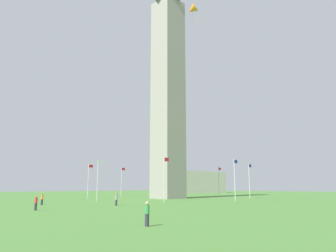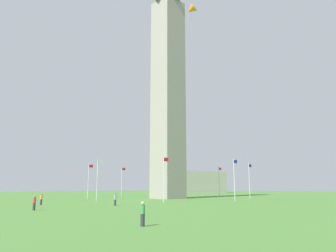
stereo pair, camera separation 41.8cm
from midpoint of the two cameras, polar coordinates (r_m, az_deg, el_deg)
ground_plane at (r=74.75m, az=0.16°, el=-12.38°), size 260.00×260.00×0.00m
obelisk_monument at (r=78.48m, az=0.15°, el=7.44°), size 5.86×5.86×53.26m
flagpole_n at (r=87.97m, az=8.93°, el=-9.22°), size 1.12×0.14×7.64m
flagpole_ne at (r=92.72m, az=0.63°, el=-9.40°), size 1.12×0.14×7.64m
flagpole_e at (r=88.79m, az=-7.81°, el=-9.26°), size 1.12×0.14×7.64m
flagpole_se at (r=77.56m, az=-13.35°, el=-8.93°), size 1.12×0.14×7.64m
flagpole_s at (r=63.93m, az=-11.84°, el=-8.73°), size 1.12×0.14×7.64m
flagpole_sw at (r=56.82m, az=-0.50°, el=-8.77°), size 1.12×0.14×7.64m
flagpole_w at (r=62.79m, az=11.55°, el=-8.72°), size 1.12×0.14×7.64m
flagpole_nw at (r=76.23m, az=13.99°, el=-8.88°), size 1.12×0.14×7.64m
person_red_shirt at (r=40.61m, az=-21.74°, el=-12.21°), size 0.32×0.32×1.59m
person_gray_shirt at (r=47.47m, az=-8.83°, el=-12.34°), size 0.32×0.32×1.76m
person_orange_shirt at (r=52.00m, az=-20.76°, el=-11.68°), size 0.32×0.32×1.66m
person_green_shirt at (r=22.78m, az=-3.84°, el=-14.87°), size 0.32×0.32×1.61m
kite_orange_delta at (r=54.22m, az=4.24°, el=19.36°), size 1.99×2.19×2.84m
distant_building at (r=140.11m, az=4.54°, el=-9.64°), size 27.51×13.33×8.71m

